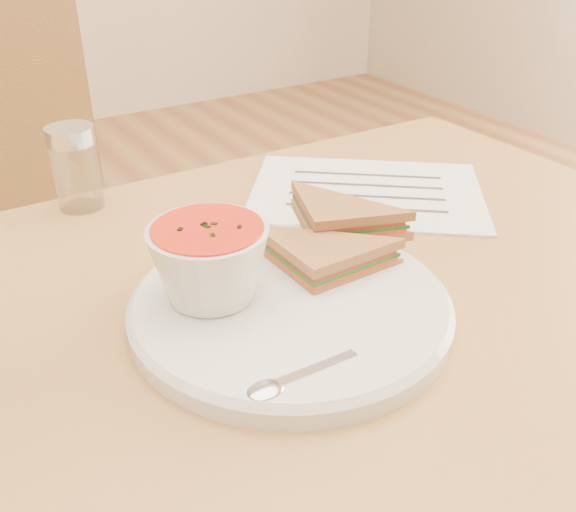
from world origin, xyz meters
TOP-DOWN VIEW (x-y plane):
  - chair_far at (-0.14, 0.64)m, footprint 0.47×0.47m
  - plate at (-0.02, -0.02)m, footprint 0.32×0.32m
  - soup_bowl at (-0.08, 0.02)m, footprint 0.12×0.12m
  - sandwich_half_a at (-0.01, -0.03)m, footprint 0.11×0.11m
  - sandwich_half_b at (0.03, 0.02)m, footprint 0.13×0.13m
  - spoon at (-0.06, -0.12)m, footprint 0.16×0.03m
  - paper_menu at (0.21, 0.16)m, footprint 0.36×0.35m
  - condiment_shaker at (-0.12, 0.31)m, footprint 0.07×0.07m

SIDE VIEW (x-z plane):
  - chair_far at x=-0.14m, z-range 0.00..0.97m
  - paper_menu at x=0.21m, z-range 0.75..0.75m
  - plate at x=-0.02m, z-range 0.75..0.77m
  - spoon at x=-0.06m, z-range 0.77..0.78m
  - sandwich_half_a at x=-0.01m, z-range 0.77..0.80m
  - sandwich_half_b at x=0.03m, z-range 0.78..0.81m
  - condiment_shaker at x=-0.12m, z-range 0.75..0.85m
  - soup_bowl at x=-0.08m, z-range 0.77..0.84m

